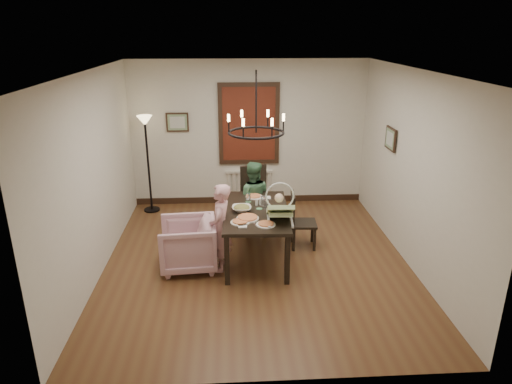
{
  "coord_description": "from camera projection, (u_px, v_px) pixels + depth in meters",
  "views": [
    {
      "loc": [
        -0.38,
        -6.13,
        3.33
      ],
      "look_at": [
        -0.0,
        0.17,
        1.05
      ],
      "focal_mm": 32.0,
      "sensor_mm": 36.0,
      "label": 1
    }
  ],
  "objects": [
    {
      "name": "chandelier",
      "position": [
        256.0,
        133.0,
        6.36
      ],
      "size": [
        0.8,
        0.8,
        0.04
      ],
      "primitive_type": "torus",
      "color": "black",
      "rests_on": "room_shell"
    },
    {
      "name": "baby_bouncer",
      "position": [
        280.0,
        208.0,
        6.32
      ],
      "size": [
        0.44,
        0.6,
        0.38
      ],
      "primitive_type": null,
      "rotation": [
        0.0,
        0.0,
        -0.04
      ],
      "color": "#C0DB97",
      "rests_on": "dining_table"
    },
    {
      "name": "salad_bowl",
      "position": [
        242.0,
        208.0,
        6.72
      ],
      "size": [
        0.34,
        0.34,
        0.08
      ],
      "primitive_type": "imported",
      "color": "white",
      "rests_on": "dining_table"
    },
    {
      "name": "picture_right",
      "position": [
        391.0,
        139.0,
        7.32
      ],
      "size": [
        0.03,
        0.42,
        0.36
      ],
      "primitive_type": "cube",
      "rotation": [
        0.0,
        0.0,
        1.57
      ],
      "color": "black",
      "rests_on": "room_shell"
    },
    {
      "name": "picture_back",
      "position": [
        177.0,
        122.0,
        8.59
      ],
      "size": [
        0.42,
        0.03,
        0.36
      ],
      "primitive_type": "cube",
      "color": "black",
      "rests_on": "room_shell"
    },
    {
      "name": "elderly_woman",
      "position": [
        221.0,
        235.0,
        6.51
      ],
      "size": [
        0.34,
        0.44,
        1.08
      ],
      "primitive_type": "imported",
      "rotation": [
        0.0,
        0.0,
        -1.8
      ],
      "color": "#D5969B",
      "rests_on": "room_shell"
    },
    {
      "name": "armchair",
      "position": [
        188.0,
        244.0,
        6.61
      ],
      "size": [
        0.87,
        0.85,
        0.74
      ],
      "primitive_type": "imported",
      "rotation": [
        0.0,
        0.0,
        -1.5
      ],
      "color": "#D1A0A9",
      "rests_on": "room_shell"
    },
    {
      "name": "drinking_glass",
      "position": [
        266.0,
        204.0,
        6.78
      ],
      "size": [
        0.08,
        0.08,
        0.16
      ],
      "primitive_type": "cylinder",
      "color": "silver",
      "rests_on": "dining_table"
    },
    {
      "name": "chair_right",
      "position": [
        304.0,
        220.0,
        7.22
      ],
      "size": [
        0.42,
        0.42,
        0.91
      ],
      "primitive_type": null,
      "rotation": [
        0.0,
        0.0,
        1.51
      ],
      "color": "black",
      "rests_on": "room_shell"
    },
    {
      "name": "dining_table",
      "position": [
        256.0,
        216.0,
        6.78
      ],
      "size": [
        1.01,
        1.7,
        0.78
      ],
      "rotation": [
        0.0,
        0.0,
        -0.04
      ],
      "color": "black",
      "rests_on": "room_shell"
    },
    {
      "name": "radiator",
      "position": [
        249.0,
        186.0,
        9.12
      ],
      "size": [
        0.92,
        0.12,
        0.62
      ],
      "primitive_type": null,
      "color": "silver",
      "rests_on": "room_shell"
    },
    {
      "name": "chair_far",
      "position": [
        258.0,
        198.0,
        7.91
      ],
      "size": [
        0.6,
        0.6,
        1.09
      ],
      "primitive_type": null,
      "rotation": [
        0.0,
        0.0,
        0.3
      ],
      "color": "black",
      "rests_on": "room_shell"
    },
    {
      "name": "floor_lamp",
      "position": [
        148.0,
        166.0,
        8.51
      ],
      "size": [
        0.3,
        0.3,
        1.8
      ],
      "primitive_type": null,
      "color": "black",
      "rests_on": "room_shell"
    },
    {
      "name": "window_blinds",
      "position": [
        249.0,
        124.0,
        8.67
      ],
      "size": [
        1.0,
        0.03,
        1.4
      ],
      "primitive_type": "cube",
      "color": "maroon",
      "rests_on": "room_shell"
    },
    {
      "name": "room_shell",
      "position": [
        255.0,
        165.0,
        6.78
      ],
      "size": [
        4.51,
        5.0,
        2.81
      ],
      "color": "brown",
      "rests_on": "ground"
    },
    {
      "name": "pizza_platter",
      "position": [
        248.0,
        218.0,
        6.43
      ],
      "size": [
        0.32,
        0.32,
        0.04
      ],
      "primitive_type": "cylinder",
      "color": "tan",
      "rests_on": "dining_table"
    },
    {
      "name": "seated_man",
      "position": [
        252.0,
        205.0,
        7.63
      ],
      "size": [
        0.55,
        0.45,
        1.07
      ],
      "primitive_type": "imported",
      "rotation": [
        0.0,
        0.0,
        3.05
      ],
      "color": "#426F4B",
      "rests_on": "room_shell"
    }
  ]
}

